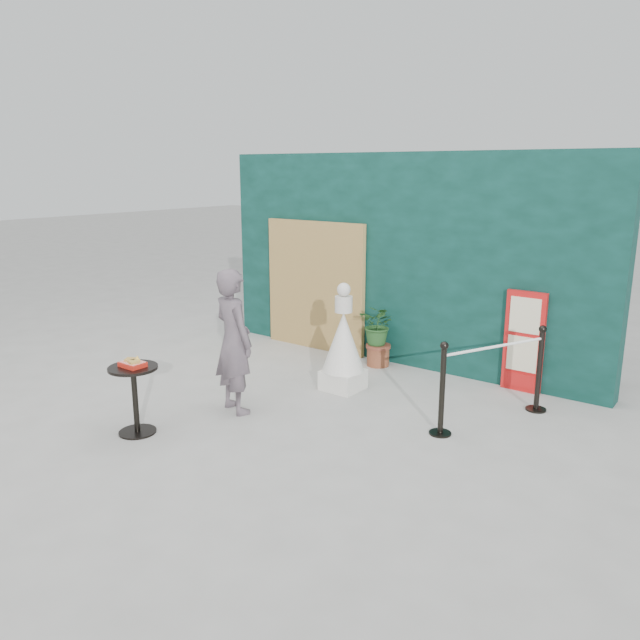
{
  "coord_description": "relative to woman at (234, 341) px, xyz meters",
  "views": [
    {
      "loc": [
        4.38,
        -4.64,
        2.79
      ],
      "look_at": [
        0.0,
        1.2,
        1.0
      ],
      "focal_mm": 35.0,
      "sensor_mm": 36.0,
      "label": 1
    }
  ],
  "objects": [
    {
      "name": "woman",
      "position": [
        0.0,
        0.0,
        0.0
      ],
      "size": [
        0.71,
        0.56,
        1.69
      ],
      "primitive_type": "imported",
      "rotation": [
        0.0,
        0.0,
        2.85
      ],
      "color": "#61535B",
      "rests_on": "ground"
    },
    {
      "name": "food_basket",
      "position": [
        -0.4,
        -1.1,
        -0.06
      ],
      "size": [
        0.26,
        0.19,
        0.11
      ],
      "color": "red",
      "rests_on": "cafe_table"
    },
    {
      "name": "planter",
      "position": [
        0.44,
        2.47,
        -0.32
      ],
      "size": [
        0.53,
        0.46,
        0.9
      ],
      "color": "brown",
      "rests_on": "ground"
    },
    {
      "name": "cafe_table",
      "position": [
        -0.4,
        -1.1,
        -0.35
      ],
      "size": [
        0.52,
        0.52,
        0.75
      ],
      "color": "black",
      "rests_on": "ground"
    },
    {
      "name": "statue",
      "position": [
        0.6,
        1.35,
        -0.28
      ],
      "size": [
        0.55,
        0.55,
        1.4
      ],
      "color": "white",
      "rests_on": "ground"
    },
    {
      "name": "menu_board",
      "position": [
        2.46,
        2.67,
        -0.2
      ],
      "size": [
        0.5,
        0.07,
        1.3
      ],
      "color": "red",
      "rests_on": "ground"
    },
    {
      "name": "bamboo_fence",
      "position": [
        -0.84,
        2.65,
        0.15
      ],
      "size": [
        1.8,
        0.08,
        2.0
      ],
      "primitive_type": "cube",
      "color": "tan",
      "rests_on": "ground"
    },
    {
      "name": "ground",
      "position": [
        0.56,
        -0.29,
        -0.85
      ],
      "size": [
        60.0,
        60.0,
        0.0
      ],
      "primitive_type": "plane",
      "color": "#ADAAA5",
      "rests_on": "ground"
    },
    {
      "name": "back_wall",
      "position": [
        0.56,
        2.86,
        0.65
      ],
      "size": [
        6.0,
        0.3,
        3.0
      ],
      "primitive_type": "cube",
      "color": "black",
      "rests_on": "ground"
    },
    {
      "name": "stanchion_barrier",
      "position": [
        2.54,
        1.48,
        -0.35
      ],
      "size": [
        0.84,
        1.54,
        1.03
      ],
      "color": "black",
      "rests_on": "ground"
    }
  ]
}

